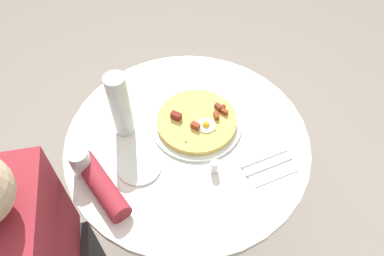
{
  "coord_description": "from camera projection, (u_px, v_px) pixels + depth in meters",
  "views": [
    {
      "loc": [
        0.77,
        -0.13,
        1.82
      ],
      "look_at": [
        -0.03,
        0.02,
        0.75
      ],
      "focal_mm": 34.87,
      "sensor_mm": 36.0,
      "label": 1
    }
  ],
  "objects": [
    {
      "name": "salt_shaker",
      "position": [
        214.0,
        166.0,
        1.23
      ],
      "size": [
        0.03,
        0.03,
        0.05
      ],
      "primitive_type": "cylinder",
      "color": "white",
      "rests_on": "dining_table"
    },
    {
      "name": "bread_plate",
      "position": [
        139.0,
        166.0,
        1.26
      ],
      "size": [
        0.15,
        0.15,
        0.01
      ],
      "primitive_type": "cylinder",
      "color": "silver",
      "rests_on": "dining_table"
    },
    {
      "name": "knife",
      "position": [
        264.0,
        158.0,
        1.28
      ],
      "size": [
        0.05,
        0.18,
        0.0
      ],
      "primitive_type": "cube",
      "rotation": [
        0.0,
        0.0,
        1.79
      ],
      "color": "silver",
      "rests_on": "napkin"
    },
    {
      "name": "dining_table",
      "position": [
        188.0,
        164.0,
        1.48
      ],
      "size": [
        0.88,
        0.88,
        0.73
      ],
      "color": "silver",
      "rests_on": "ground_plane"
    },
    {
      "name": "fork",
      "position": [
        269.0,
        166.0,
        1.26
      ],
      "size": [
        0.05,
        0.18,
        0.0
      ],
      "primitive_type": "cube",
      "rotation": [
        0.0,
        0.0,
        1.79
      ],
      "color": "silver",
      "rests_on": "napkin"
    },
    {
      "name": "water_bottle",
      "position": [
        120.0,
        106.0,
        1.26
      ],
      "size": [
        0.07,
        0.07,
        0.26
      ],
      "primitive_type": "cylinder",
      "color": "silver",
      "rests_on": "dining_table"
    },
    {
      "name": "ground_plane",
      "position": [
        189.0,
        222.0,
        1.92
      ],
      "size": [
        6.0,
        6.0,
        0.0
      ],
      "primitive_type": "plane",
      "color": "gray"
    },
    {
      "name": "breakfast_pizza",
      "position": [
        197.0,
        121.0,
        1.36
      ],
      "size": [
        0.29,
        0.29,
        0.05
      ],
      "color": "#D6B657",
      "rests_on": "pizza_plate"
    },
    {
      "name": "water_glass",
      "position": [
        81.0,
        162.0,
        1.21
      ],
      "size": [
        0.07,
        0.07,
        0.11
      ],
      "primitive_type": "cylinder",
      "color": "silver",
      "rests_on": "dining_table"
    },
    {
      "name": "pizza_plate",
      "position": [
        197.0,
        124.0,
        1.37
      ],
      "size": [
        0.33,
        0.33,
        0.01
      ],
      "primitive_type": "cylinder",
      "color": "silver",
      "rests_on": "dining_table"
    },
    {
      "name": "napkin",
      "position": [
        266.0,
        162.0,
        1.27
      ],
      "size": [
        0.17,
        0.2,
        0.0
      ],
      "primitive_type": "cube",
      "rotation": [
        0.0,
        0.0,
        1.79
      ],
      "color": "white",
      "rests_on": "dining_table"
    }
  ]
}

